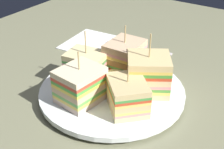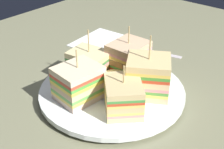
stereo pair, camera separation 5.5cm
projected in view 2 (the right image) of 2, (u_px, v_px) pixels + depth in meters
ground_plane at (112, 100)px, 57.86cm from camera, size 119.13×99.56×1.80cm
plate at (112, 92)px, 56.88cm from camera, size 26.39×26.39×1.68cm
sandwich_wedge_0 at (90, 64)px, 59.23cm from camera, size 6.75×8.14×9.54cm
sandwich_wedge_1 at (79, 83)px, 52.59cm from camera, size 8.00×6.97×9.28cm
sandwich_wedge_2 at (123, 96)px, 50.03cm from camera, size 9.21×9.23×8.18cm
sandwich_wedge_3 at (148, 76)px, 53.79cm from camera, size 9.50×9.72×11.03cm
sandwich_wedge_4 at (128, 59)px, 59.60cm from camera, size 7.50×6.13×9.87cm
chip_pile at (116, 82)px, 55.67cm from camera, size 7.36×7.69×2.84cm
spoon at (132, 46)px, 74.89cm from camera, size 5.79×16.32×1.00cm
napkin at (106, 43)px, 76.74cm from camera, size 14.61×15.05×0.50cm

